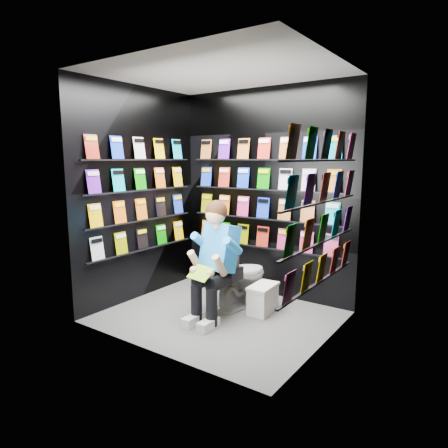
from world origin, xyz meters
The scene contains 14 objects.
floor centered at (0.00, 0.00, 0.00)m, with size 2.40×2.40×0.00m, color #575755.
ceiling centered at (0.00, 0.00, 2.60)m, with size 2.40×2.40×0.00m, color white.
wall_back centered at (0.00, 1.00, 1.30)m, with size 2.40×0.04×2.60m, color black.
wall_front centered at (0.00, -1.00, 1.30)m, with size 2.40×0.04×2.60m, color black.
wall_left centered at (-1.20, 0.00, 1.30)m, with size 0.04×2.00×2.60m, color black.
wall_right centered at (1.20, 0.00, 1.30)m, with size 0.04×2.00×2.60m, color black.
comics_back centered at (0.00, 0.97, 1.31)m, with size 2.10×0.06×1.37m, color #C06126, non-canonical shape.
comics_left centered at (-1.17, 0.00, 1.31)m, with size 0.06×1.70×1.37m, color #C06126, non-canonical shape.
comics_right centered at (1.17, 0.00, 1.31)m, with size 0.06×1.70×1.37m, color #C06126, non-canonical shape.
toilet centered at (0.01, 0.41, 0.37)m, with size 0.42×0.75×0.73m, color white.
longbox centered at (0.34, 0.39, 0.15)m, with size 0.22×0.40×0.30m, color white.
longbox_lid centered at (0.34, 0.39, 0.31)m, with size 0.24×0.42×0.03m, color white.
reader centered at (0.01, 0.03, 0.77)m, with size 0.52×0.76×1.41m, color blue, non-canonical shape.
held_comic centered at (0.01, -0.32, 0.58)m, with size 0.28×0.01×0.19m, color green.
Camera 1 is at (2.46, -3.41, 1.74)m, focal length 32.00 mm.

